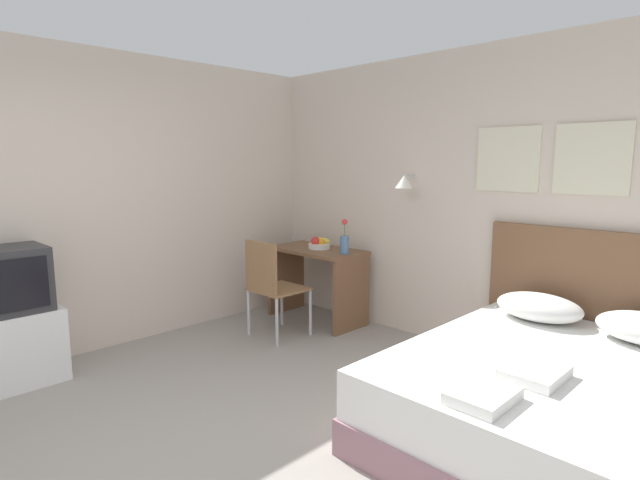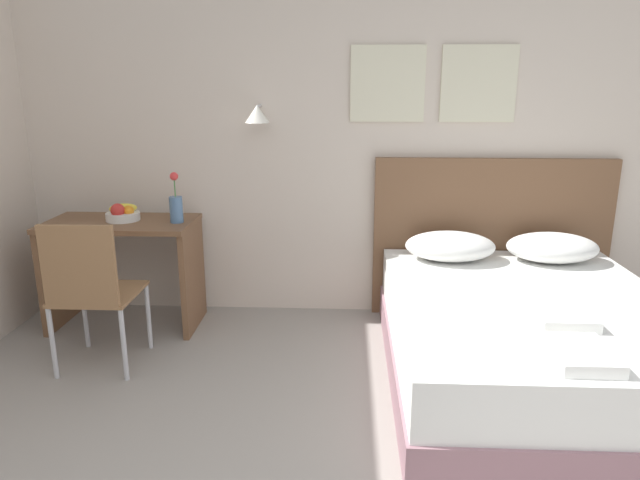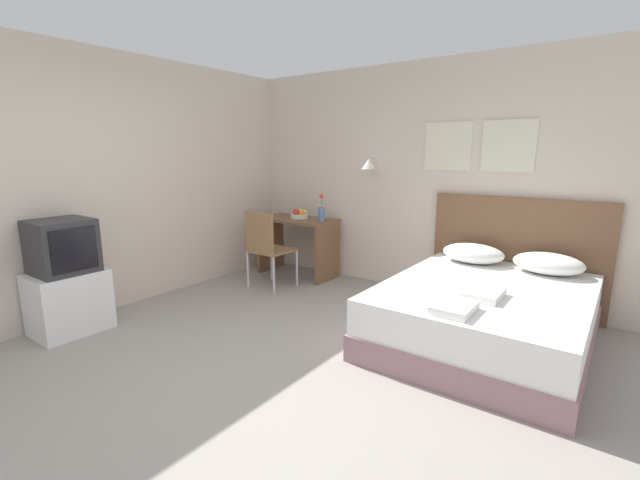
{
  "view_description": "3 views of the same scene",
  "coord_description": "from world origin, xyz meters",
  "views": [
    {
      "loc": [
        2.17,
        -1.08,
        1.68
      ],
      "look_at": [
        -0.46,
        1.56,
        1.09
      ],
      "focal_mm": 28.0,
      "sensor_mm": 36.0,
      "label": 1
    },
    {
      "loc": [
        0.08,
        -1.24,
        1.7
      ],
      "look_at": [
        -0.09,
        2.19,
        0.76
      ],
      "focal_mm": 32.0,
      "sensor_mm": 36.0,
      "label": 2
    },
    {
      "loc": [
        2.05,
        -1.81,
        1.65
      ],
      "look_at": [
        -0.45,
        1.62,
        0.77
      ],
      "focal_mm": 24.0,
      "sensor_mm": 36.0,
      "label": 3
    }
  ],
  "objects": [
    {
      "name": "pillow_left",
      "position": [
        0.79,
        2.6,
        0.61
      ],
      "size": [
        0.62,
        0.42,
        0.2
      ],
      "color": "white",
      "rests_on": "bed"
    },
    {
      "name": "headboard",
      "position": [
        1.14,
        2.89,
        0.59
      ],
      "size": [
        1.73,
        0.06,
        1.19
      ],
      "color": "brown",
      "rests_on": "ground_plane"
    },
    {
      "name": "flower_vase",
      "position": [
        -1.09,
        2.53,
        0.89
      ],
      "size": [
        0.09,
        0.09,
        0.35
      ],
      "color": "#4C7099",
      "rests_on": "desk"
    },
    {
      "name": "fruit_bowl",
      "position": [
        -1.49,
        2.57,
        0.83
      ],
      "size": [
        0.23,
        0.23,
        0.13
      ],
      "color": "silver",
      "rests_on": "desk"
    },
    {
      "name": "folded_towel_mid_bed",
      "position": [
        1.12,
        1.1,
        0.55
      ],
      "size": [
        0.26,
        0.34,
        0.06
      ],
      "color": "white",
      "rests_on": "bed"
    },
    {
      "name": "pillow_right",
      "position": [
        1.49,
        2.6,
        0.61
      ],
      "size": [
        0.62,
        0.42,
        0.2
      ],
      "color": "white",
      "rests_on": "bed"
    },
    {
      "name": "desk",
      "position": [
        -1.51,
        2.55,
        0.53
      ],
      "size": [
        1.02,
        0.55,
        0.78
      ],
      "color": "brown",
      "rests_on": "ground_plane"
    },
    {
      "name": "wall_back",
      "position": [
        0.01,
        2.95,
        1.33
      ],
      "size": [
        5.39,
        0.31,
        2.65
      ],
      "color": "beige",
      "rests_on": "ground_plane"
    },
    {
      "name": "folded_towel_near_foot",
      "position": [
        1.19,
        1.55,
        0.55
      ],
      "size": [
        0.28,
        0.35,
        0.06
      ],
      "color": "white",
      "rests_on": "bed"
    },
    {
      "name": "desk_chair",
      "position": [
        -1.43,
        1.85,
        0.55
      ],
      "size": [
        0.47,
        0.47,
        0.95
      ],
      "color": "#8E6642",
      "rests_on": "ground_plane"
    },
    {
      "name": "bed",
      "position": [
        1.14,
        1.85,
        0.26
      ],
      "size": [
        1.61,
        2.01,
        0.52
      ],
      "color": "gray",
      "rests_on": "ground_plane"
    }
  ]
}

